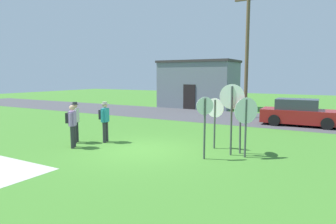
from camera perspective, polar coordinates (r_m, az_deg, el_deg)
name	(u,v)px	position (r m, az deg, el deg)	size (l,w,h in m)	color
ground_plane	(140,150)	(11.46, -5.38, -7.32)	(80.00, 80.00, 0.00)	#3D7528
street_asphalt	(228,117)	(20.80, 11.41, -0.97)	(60.00, 6.40, 0.01)	#424247
building_background	(198,84)	(26.96, 5.87, 5.38)	(6.74, 3.97, 4.18)	slate
utility_pole	(247,52)	(20.82, 14.93, 11.01)	(1.80, 0.24, 8.39)	brown
parked_car_on_street	(300,113)	(18.60, 24.04, -0.24)	(4.36, 2.13, 1.51)	maroon
stop_sign_tallest	(246,117)	(10.51, 14.75, -0.85)	(0.62, 0.67, 2.09)	#474C4C
stop_sign_leaning_right	(215,114)	(11.60, 8.99, -0.47)	(0.74, 0.11, 1.97)	#474C4C
stop_sign_rear_left	(232,106)	(10.63, 12.15, 1.10)	(0.88, 0.12, 2.54)	#474C4C
stop_sign_low_front	(205,118)	(10.04, 7.07, -1.16)	(0.45, 0.44, 2.13)	#474C4C
stop_sign_far_back	(240,112)	(10.99, 13.76, -0.05)	(0.30, 0.70, 2.23)	#474C4C
person_near_signs	(105,119)	(12.88, -12.07, -1.28)	(0.42, 0.55, 1.74)	#2D2D33
person_on_left	(75,120)	(13.11, -17.37, -1.42)	(0.35, 0.52, 1.74)	#2D2D33
person_with_sunhat	(72,123)	(12.21, -17.97, -2.05)	(0.46, 0.50, 1.69)	#2D2D33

